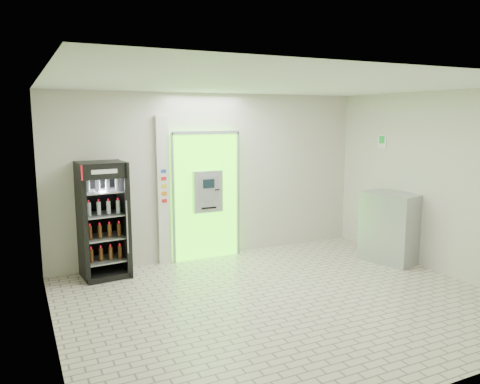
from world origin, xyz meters
TOP-DOWN VIEW (x-y plane):
  - ground at (0.00, 0.00)m, footprint 6.00×6.00m
  - room_shell at (0.00, 0.00)m, footprint 6.00×6.00m
  - atm_assembly at (-0.20, 2.41)m, footprint 1.30×0.24m
  - pillar at (-0.98, 2.45)m, footprint 0.22×0.11m
  - beverage_cooler at (-2.07, 2.18)m, footprint 0.76×0.70m
  - steel_cabinet at (2.68, 0.76)m, footprint 0.86×1.06m
  - exit_sign at (2.99, 1.40)m, footprint 0.02×0.22m

SIDE VIEW (x-z plane):
  - ground at x=0.00m, z-range 0.00..0.00m
  - steel_cabinet at x=2.68m, z-range 0.00..1.25m
  - beverage_cooler at x=-2.07m, z-range -0.04..1.84m
  - atm_assembly at x=-0.20m, z-range 0.01..2.34m
  - pillar at x=-0.98m, z-range 0.00..2.60m
  - room_shell at x=0.00m, z-range -1.16..4.84m
  - exit_sign at x=2.99m, z-range 1.99..2.25m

